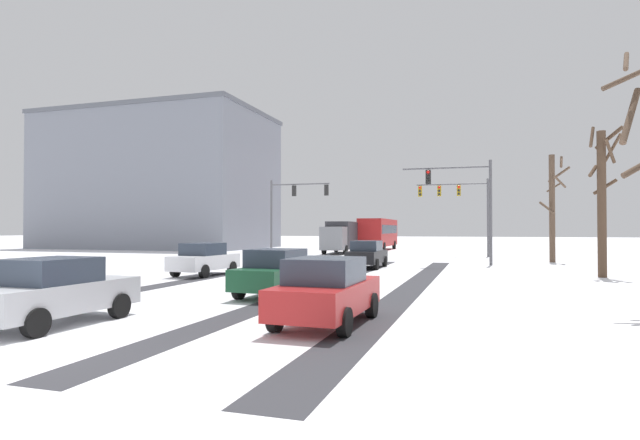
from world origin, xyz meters
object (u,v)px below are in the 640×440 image
Objects in this scene: traffic_signal_near_right at (466,195)px; car_white_second at (204,259)px; traffic_signal_far_left at (291,202)px; box_truck_delivery at (341,236)px; car_red_fourth at (327,291)px; bare_tree_sidewalk_far at (553,205)px; office_building_far_left_block at (160,182)px; car_black_lead at (367,254)px; car_dark_green_third at (277,272)px; car_silver_fifth at (54,291)px; bare_tree_sidewalk_mid at (602,196)px; bus_oncoming at (379,232)px; traffic_signal_far_right at (459,200)px.

car_white_second is at bearing -141.08° from traffic_signal_near_right.
box_truck_delivery is (2.61, 6.42, -2.98)m from traffic_signal_far_left.
box_truck_delivery reaches higher than car_red_fourth.
car_red_fourth is 28.23m from bare_tree_sidewalk_far.
traffic_signal_near_right is 0.25× the size of office_building_far_left_block.
car_black_lead is 13.27m from car_dark_green_third.
office_building_far_left_block is (-28.25, 44.38, 7.38)m from car_silver_fifth.
car_red_fourth is 0.56× the size of bare_tree_sidewalk_mid.
car_black_lead is 0.56× the size of bare_tree_sidewalk_mid.
bare_tree_sidewalk_far is at bearing 72.69° from car_red_fourth.
car_black_lead is 0.37× the size of bus_oncoming.
car_white_second is (-12.29, -9.92, -3.57)m from traffic_signal_near_right.
car_red_fourth is at bearing -47.92° from car_white_second.
bare_tree_sidewalk_far is at bearing -41.06° from traffic_signal_far_right.
box_truck_delivery is 27.11m from office_building_far_left_block.
car_red_fourth is 1.00× the size of car_silver_fifth.
traffic_signal_near_right is 0.87× the size of bare_tree_sidewalk_far.
bus_oncoming is (2.44, 32.79, 1.18)m from car_white_second.
bare_tree_sidewalk_far reaches higher than car_black_lead.
bare_tree_sidewalk_mid reaches higher than traffic_signal_far_left.
car_silver_fifth is at bearing -161.66° from car_red_fourth.
box_truck_delivery is at bearing 166.89° from traffic_signal_far_right.
car_black_lead is at bearing 88.81° from car_dark_green_third.
car_black_lead and car_dark_green_third have the same top height.
bare_tree_sidewalk_far is at bearing 42.07° from car_white_second.
traffic_signal_far_right is (13.61, 3.86, 0.18)m from traffic_signal_far_left.
bus_oncoming is (-0.91, 45.46, 1.18)m from car_silver_fifth.
bare_tree_sidewalk_far reaches higher than car_white_second.
traffic_signal_near_right is at bearing 25.93° from car_black_lead.
car_white_second is (-11.38, -21.88, -3.97)m from traffic_signal_far_right.
car_white_second is 1.01× the size of car_silver_fifth.
bare_tree_sidewalk_mid is (15.36, 17.54, 3.07)m from car_silver_fifth.
office_building_far_left_block reaches higher than car_red_fourth.
traffic_signal_far_left is 20.25m from bare_tree_sidewalk_far.
bare_tree_sidewalk_mid is 51.39m from office_building_far_left_block.
traffic_signal_near_right reaches higher than car_white_second.
car_black_lead is at bearing -154.07° from traffic_signal_near_right.
car_dark_green_third is 1.01× the size of car_red_fourth.
box_truck_delivery is 0.28× the size of office_building_far_left_block.
car_black_lead is 0.98× the size of car_white_second.
bare_tree_sidewalk_mid is at bearing -46.87° from box_truck_delivery.
bare_tree_sidewalk_far reaches higher than car_silver_fifth.
office_building_far_left_block is (-24.90, 31.71, 7.38)m from car_white_second.
car_dark_green_third is (-0.28, -13.27, 0.00)m from car_black_lead.
car_silver_fifth is 37.24m from box_truck_delivery.
box_truck_delivery is (-6.05, 30.50, 0.82)m from car_dark_green_third.
bare_tree_sidewalk_far is (-0.78, 11.30, 0.11)m from bare_tree_sidewalk_mid.
bus_oncoming is at bearing 120.23° from bare_tree_sidewalk_mid.
traffic_signal_near_right is 25.01m from bus_oncoming.
office_building_far_left_block is at bearing 128.14° from car_white_second.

